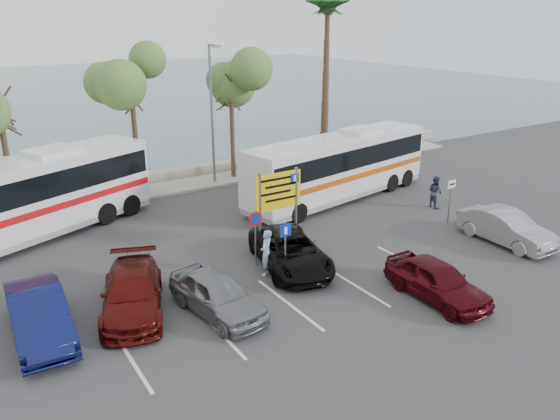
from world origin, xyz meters
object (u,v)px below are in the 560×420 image
coach_bus_left (19,203)px  suv_black (290,251)px  pedestrian_far (435,192)px  street_lamp_right (212,108)px  car_red (437,281)px  direction_sign (278,197)px  car_silver_a (217,294)px  car_silver_b (506,228)px  coach_bus_right (338,169)px  pedestrian_near (266,253)px  car_maroon (132,292)px  car_blue (39,315)px

coach_bus_left → suv_black: bearing=-44.9°
pedestrian_far → suv_black: bearing=105.1°
street_lamp_right → car_red: bearing=-88.3°
suv_black → pedestrian_far: (10.50, 2.00, 0.15)m
street_lamp_right → direction_sign: size_ratio=2.23×
suv_black → pedestrian_far: pedestrian_far is taller
car_silver_a → suv_black: car_silver_a is taller
street_lamp_right → car_silver_b: size_ratio=1.78×
direction_sign → car_silver_a: bearing=-143.8°
coach_bus_right → car_silver_b: coach_bus_right is taller
car_red → pedestrian_near: (-4.15, 4.97, 0.21)m
car_maroon → pedestrian_far: 17.12m
direction_sign → coach_bus_right: coach_bus_right is taller
street_lamp_right → car_silver_b: street_lamp_right is taller
car_blue → pedestrian_near: (8.35, -0.03, 0.16)m
direction_sign → pedestrian_far: (10.00, 0.31, -1.57)m
car_blue → pedestrian_near: size_ratio=2.52×
direction_sign → pedestrian_far: 10.12m
car_red → coach_bus_right: bearing=70.9°
coach_bus_right → car_maroon: size_ratio=2.49×
car_red → pedestrian_far: 10.26m
street_lamp_right → car_silver_a: (-6.60, -13.70, -3.88)m
suv_black → pedestrian_near: (-1.15, -0.03, 0.23)m
coach_bus_left → car_maroon: 8.97m
car_maroon → pedestrian_far: size_ratio=2.87×
car_red → suv_black: (-3.00, 5.00, -0.02)m
car_silver_b → car_blue: bearing=171.9°
car_silver_a → pedestrian_near: (2.95, 1.65, 0.21)m
car_maroon → car_silver_b: 16.30m
coach_bus_right → car_blue: size_ratio=2.61×
car_blue → direction_sign: bearing=11.5°
car_blue → car_red: size_ratio=1.11×
car_red → car_silver_a: bearing=156.1°
car_silver_a → car_blue: (-5.40, 1.68, 0.05)m
car_silver_a → pedestrian_far: pedestrian_far is taller
car_red → street_lamp_right: bearing=92.9°
car_silver_a → coach_bus_right: bearing=25.6°
street_lamp_right → suv_black: bearing=-101.7°
direction_sign → car_silver_a: size_ratio=0.85×
car_silver_b → pedestrian_far: bearing=80.0°
coach_bus_left → car_silver_b: size_ratio=2.82×
direction_sign → pedestrian_far: direction_sign is taller
car_silver_a → pedestrian_near: pedestrian_near is taller
car_maroon → suv_black: (6.50, 0.00, -0.01)m
street_lamp_right → suv_black: (-2.50, -12.02, -3.90)m
coach_bus_right → pedestrian_far: (3.50, -3.84, -0.87)m
car_red → direction_sign: bearing=111.6°
coach_bus_left → pedestrian_far: bearing=-19.1°
car_silver_a → car_red: bearing=-33.6°
car_silver_a → car_silver_b: 13.67m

